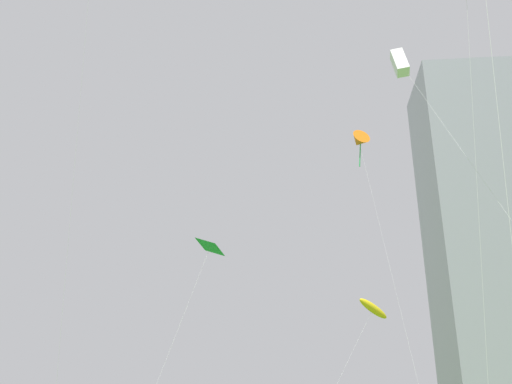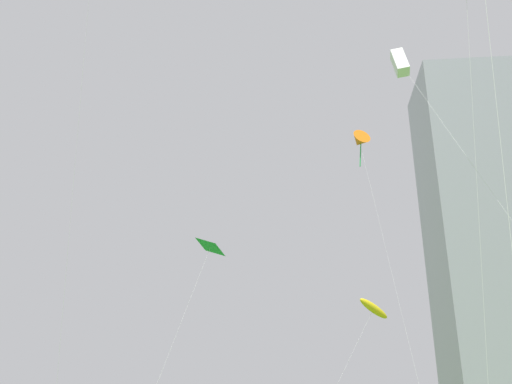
% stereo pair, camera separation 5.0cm
% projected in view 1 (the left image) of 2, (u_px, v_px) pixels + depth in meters
% --- Properties ---
extents(kite_flying_0, '(4.46, 5.26, 13.49)m').
position_uv_depth(kite_flying_0, '(210.00, 247.00, 40.63)').
color(kite_flying_0, silver).
rests_on(kite_flying_0, ground).
extents(kite_flying_2, '(7.85, 8.97, 24.71)m').
position_uv_depth(kite_flying_2, '(400.00, 63.00, 37.65)').
color(kite_flying_2, silver).
rests_on(kite_flying_2, ground).
extents(kite_flying_4, '(4.24, 6.88, 26.82)m').
position_uv_depth(kite_flying_4, '(359.00, 141.00, 53.34)').
color(kite_flying_4, silver).
rests_on(kite_flying_4, ground).
extents(kite_flying_6, '(6.96, 4.04, 11.11)m').
position_uv_depth(kite_flying_6, '(373.00, 309.00, 47.59)').
color(kite_flying_6, silver).
rests_on(kite_flying_6, ground).
extents(distant_highrise_0, '(20.27, 25.26, 69.66)m').
position_uv_depth(distant_highrise_0, '(474.00, 273.00, 142.03)').
color(distant_highrise_0, '#939399').
rests_on(distant_highrise_0, ground).
extents(distant_highrise_1, '(20.82, 20.15, 70.24)m').
position_uv_depth(distant_highrise_1, '(482.00, 235.00, 112.92)').
color(distant_highrise_1, gray).
rests_on(distant_highrise_1, ground).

